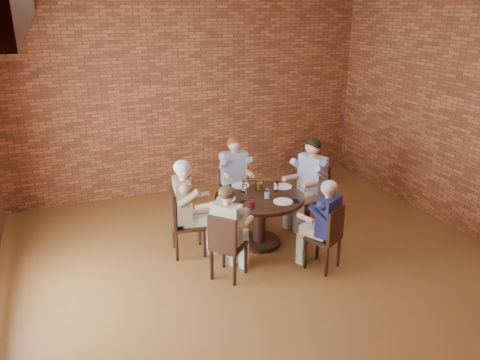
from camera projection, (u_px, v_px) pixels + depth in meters
name	position (u px, v px, depth m)	size (l,w,h in m)	color
floor	(276.00, 282.00, 5.83)	(7.00, 7.00, 0.00)	brown
wall_back	(191.00, 98.00, 8.27)	(7.00, 7.00, 0.00)	#974D2B
ceiling_beam	(17.00, 0.00, 3.82)	(0.22, 6.90, 0.26)	#341911
dining_table	(259.00, 210.00, 6.58)	(1.25, 1.25, 0.75)	#341911
chair_a	(313.00, 192.00, 7.25)	(0.56, 0.56, 0.96)	#341911
diner_a	(309.00, 183.00, 7.14)	(0.55, 0.68, 1.37)	#3B4E9B
chair_b	(233.00, 184.00, 7.63)	(0.43, 0.43, 0.91)	#341911
diner_b	(235.00, 177.00, 7.51)	(0.50, 0.62, 1.29)	#7F8BA1
chair_c	(181.00, 220.00, 6.33)	(0.49, 0.49, 0.94)	#341911
diner_c	(187.00, 208.00, 6.29)	(0.53, 0.66, 1.35)	brown
chair_d	(226.00, 244.00, 5.73)	(0.53, 0.53, 0.88)	#341911
diner_d	(229.00, 232.00, 5.74)	(0.47, 0.58, 1.23)	#B7A990
chair_e	(328.00, 236.00, 5.95)	(0.51, 0.51, 0.88)	#341911
diner_e	(324.00, 225.00, 5.94)	(0.46, 0.57, 1.22)	#1B1E4C
plate_a	(283.00, 186.00, 6.81)	(0.26, 0.26, 0.01)	white
plate_b	(241.00, 186.00, 6.85)	(0.26, 0.26, 0.01)	white
plate_c	(226.00, 199.00, 6.38)	(0.26, 0.26, 0.01)	white
plate_d	(283.00, 202.00, 6.28)	(0.26, 0.26, 0.01)	white
glass_a	(276.00, 186.00, 6.64)	(0.07, 0.07, 0.14)	white
glass_b	(259.00, 185.00, 6.71)	(0.07, 0.07, 0.14)	white
glass_c	(245.00, 183.00, 6.76)	(0.07, 0.07, 0.14)	white
glass_d	(244.00, 190.00, 6.53)	(0.07, 0.07, 0.14)	white
glass_e	(243.00, 197.00, 6.28)	(0.07, 0.07, 0.14)	white
glass_f	(252.00, 204.00, 6.06)	(0.07, 0.07, 0.14)	white
glass_g	(267.00, 194.00, 6.39)	(0.07, 0.07, 0.14)	white
smartphone	(296.00, 201.00, 6.31)	(0.07, 0.14, 0.01)	black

